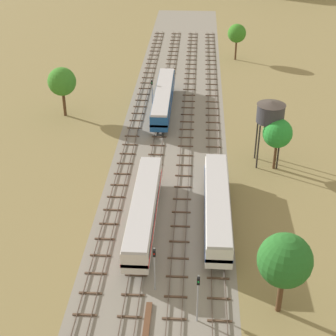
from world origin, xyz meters
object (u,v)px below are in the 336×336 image
Objects in this scene: signal_post_nearest at (152,89)px; diesel_railcar_left_nearest at (144,209)px; passenger_coach_left_mid at (163,97)px; signal_post_near at (198,293)px; signal_post_mid at (155,264)px; diesel_railcar_centre_near at (217,205)px; water_tower at (271,112)px.

diesel_railcar_left_nearest is at bearing -86.60° from signal_post_nearest.
signal_post_near is at bearing -82.46° from passenger_coach_left_mid.
signal_post_mid reaches higher than diesel_railcar_left_nearest.
diesel_railcar_centre_near is 0.93× the size of passenger_coach_left_mid.
signal_post_nearest is 52.51m from signal_post_near.
diesel_railcar_left_nearest and diesel_railcar_centre_near have the same top height.
signal_post_nearest is at bearing 95.23° from signal_post_mid.
signal_post_near reaches higher than diesel_railcar_left_nearest.
signal_post_nearest is at bearing 134.63° from passenger_coach_left_mid.
passenger_coach_left_mid is at bearing 97.54° from signal_post_near.
passenger_coach_left_mid is at bearing 104.72° from diesel_railcar_centre_near.
signal_post_mid is (2.19, -10.96, 0.87)m from diesel_railcar_left_nearest.
water_tower is at bearing 62.93° from signal_post_mid.
signal_post_nearest reaches higher than diesel_railcar_centre_near.
passenger_coach_left_mid is 4.03× the size of signal_post_mid.
diesel_railcar_centre_near is at bearing -75.28° from passenger_coach_left_mid.
diesel_railcar_centre_near is 17.89m from water_tower.
diesel_railcar_left_nearest is 0.93× the size of passenger_coach_left_mid.
water_tower is 33.31m from signal_post_near.
signal_post_mid is at bearing -118.06° from diesel_railcar_centre_near.
signal_post_mid is at bearing -84.77° from signal_post_nearest.
diesel_railcar_left_nearest is 1.00× the size of diesel_railcar_centre_near.
diesel_railcar_left_nearest is 16.35m from signal_post_near.
signal_post_near reaches higher than diesel_railcar_centre_near.
diesel_railcar_centre_near is at bearing 61.94° from signal_post_mid.
passenger_coach_left_mid is 45.64m from signal_post_mid.
signal_post_nearest is (-18.46, 20.24, -4.93)m from water_tower.
diesel_railcar_left_nearest is at bearing -134.43° from water_tower.
diesel_railcar_centre_near is 34.41m from passenger_coach_left_mid.
diesel_railcar_left_nearest is 34.62m from passenger_coach_left_mid.
signal_post_near is at bearing -66.31° from diesel_railcar_left_nearest.
diesel_railcar_centre_near is at bearing 82.35° from signal_post_near.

